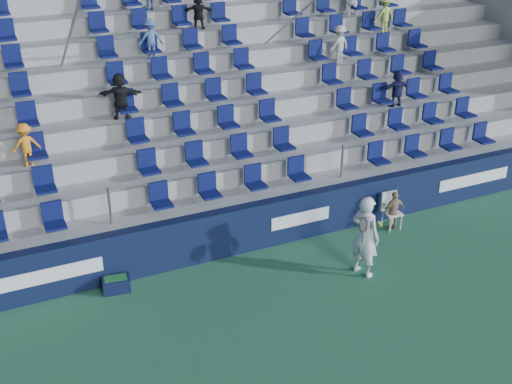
# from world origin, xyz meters

# --- Properties ---
(ground) EXTENTS (70.00, 70.00, 0.00)m
(ground) POSITION_xyz_m (0.00, 0.00, 0.00)
(ground) COLOR #2E6C46
(ground) RESTS_ON ground
(sponsor_wall) EXTENTS (24.00, 0.32, 1.20)m
(sponsor_wall) POSITION_xyz_m (0.00, 3.15, 0.60)
(sponsor_wall) COLOR #0E1633
(sponsor_wall) RESTS_ON ground
(grandstand) EXTENTS (24.00, 8.17, 6.63)m
(grandstand) POSITION_xyz_m (0.00, 8.24, 2.14)
(grandstand) COLOR #A6A6A1
(grandstand) RESTS_ON ground
(tennis_player) EXTENTS (0.75, 0.83, 1.96)m
(tennis_player) POSITION_xyz_m (2.09, 1.07, 0.98)
(tennis_player) COLOR silver
(tennis_player) RESTS_ON ground
(line_judge_chair) EXTENTS (0.46, 0.47, 0.97)m
(line_judge_chair) POSITION_xyz_m (3.95, 2.65, 0.55)
(line_judge_chair) COLOR white
(line_judge_chair) RESTS_ON ground
(line_judge) EXTENTS (0.64, 0.28, 1.07)m
(line_judge) POSITION_xyz_m (3.95, 2.50, 0.54)
(line_judge) COLOR tan
(line_judge) RESTS_ON ground
(ball_bin) EXTENTS (0.64, 0.46, 0.33)m
(ball_bin) POSITION_xyz_m (-3.20, 2.75, 0.18)
(ball_bin) COLOR #0E1333
(ball_bin) RESTS_ON ground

